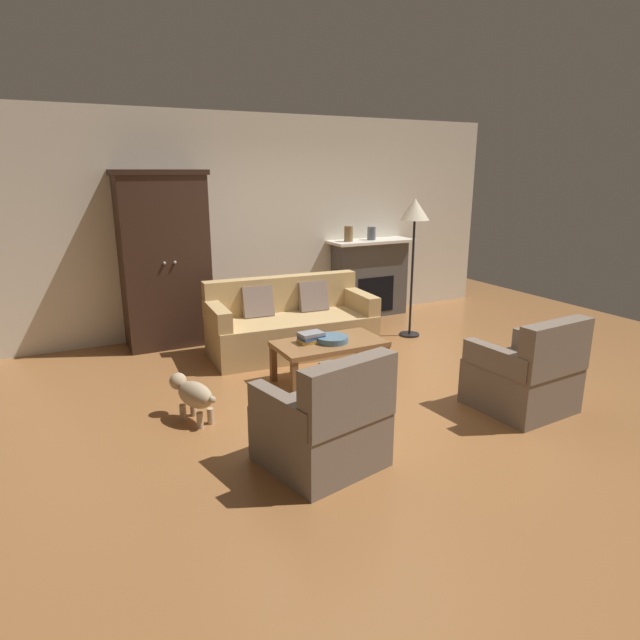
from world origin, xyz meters
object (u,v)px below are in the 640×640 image
Objects in this scene: mantel_vase_bronze at (349,234)px; armchair_near_right at (526,376)px; book_stack at (311,337)px; armchair_near_left at (324,425)px; fruit_bowl at (332,339)px; couch at (290,326)px; coffee_table at (329,347)px; floor_lamp at (415,218)px; dog at (193,394)px; mantel_vase_slate at (371,233)px; armoire at (165,260)px; fireplace at (370,277)px.

mantel_vase_bronze reaches higher than armchair_near_right.
book_stack is 1.64m from armchair_near_left.
mantel_vase_bronze is (1.37, 2.06, 0.78)m from fruit_bowl.
mantel_vase_bronze is at bearing 51.73° from book_stack.
couch is 1.79× the size of coffee_table.
floor_lamp reaches higher than armchair_near_left.
armchair_near_right is at bearing -48.61° from fruit_bowl.
coffee_table is 2.04× the size of dog.
dog is (-1.47, -0.29, -0.12)m from coffee_table.
mantel_vase_slate is 4.42m from armchair_near_left.
coffee_table is (1.19, -1.98, -0.69)m from armoire.
floor_lamp is at bearing -94.40° from mantel_vase_slate.
mantel_vase_slate is (1.74, 1.00, 0.90)m from couch.
couch is 1.01m from book_stack.
armoire reaches higher than book_stack.
mantel_vase_slate reaches higher than dog.
armchair_near_left is at bearing -126.29° from fireplace.
coffee_table is 1.88m from armchair_near_right.
fireplace is 2.03m from couch.
armchair_near_right is (1.41, -1.47, -0.16)m from book_stack.
mantel_vase_bronze is 0.25× the size of armchair_near_right.
fireplace reaches higher than coffee_table.
fruit_bowl is 2.59m from mantel_vase_bronze.
armchair_near_right is 1.63× the size of dog.
mantel_vase_slate reaches higher than book_stack.
couch is at bearing 41.48° from dog.
fireplace is 3.87× the size of fruit_bowl.
armoire is 2.42m from fruit_bowl.
dog is at bearing -169.90° from fruit_bowl.
floor_lamp is (2.86, -1.06, 0.47)m from armoire.
armchair_near_left reaches higher than book_stack.
fireplace is 4.76× the size of book_stack.
coffee_table is (-1.76, -2.06, -0.20)m from fireplace.
mantel_vase_slate is at bearing 49.13° from coffee_table.
armoire reaches higher than armchair_near_left.
fruit_bowl is 0.60× the size of dog.
coffee_table is at bearing -124.17° from mantel_vase_bronze.
armchair_near_right is (-0.53, -3.45, -0.90)m from mantel_vase_slate.
couch reaches higher than coffee_table.
armchair_near_left is 0.52× the size of floor_lamp.
floor_lamp is at bearing 43.56° from armchair_near_left.
floor_lamp is at bearing -4.11° from couch.
dog is (-3.24, -2.35, -0.32)m from fireplace.
fireplace is at bearing 90.00° from mantel_vase_slate.
book_stack is at bearing 155.90° from fruit_bowl.
armchair_near_left is at bearing -136.44° from floor_lamp.
fruit_bowl is 1.85m from armchair_near_right.
floor_lamp reaches higher than fireplace.
coffee_table is at bearing 126.03° from fruit_bowl.
couch is 6.04× the size of fruit_bowl.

